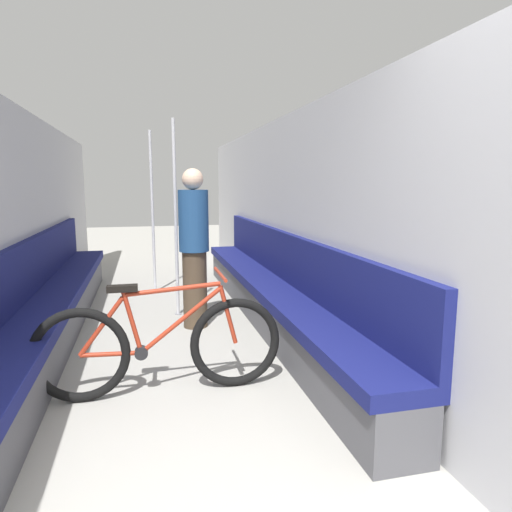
# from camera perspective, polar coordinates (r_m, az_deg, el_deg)

# --- Properties ---
(wall_left) EXTENTS (0.10, 9.58, 2.17)m
(wall_left) POSITION_cam_1_polar(r_m,az_deg,el_deg) (4.53, -28.19, 3.20)
(wall_left) COLOR #B2B2B7
(wall_left) RESTS_ON ground
(wall_right) EXTENTS (0.10, 9.58, 2.17)m
(wall_right) POSITION_cam_1_polar(r_m,az_deg,el_deg) (4.64, 5.38, 4.34)
(wall_right) COLOR #B2B2B7
(wall_right) RESTS_ON ground
(bench_seat_row_left) EXTENTS (0.45, 5.35, 0.96)m
(bench_seat_row_left) POSITION_cam_1_polar(r_m,az_deg,el_deg) (4.76, -24.17, -5.74)
(bench_seat_row_left) COLOR #4C4C51
(bench_seat_row_left) RESTS_ON ground
(bench_seat_row_right) EXTENTS (0.45, 5.35, 0.96)m
(bench_seat_row_right) POSITION_cam_1_polar(r_m,az_deg,el_deg) (4.84, 1.89, -4.69)
(bench_seat_row_right) COLOR #4C4C51
(bench_seat_row_right) RESTS_ON ground
(bicycle) EXTENTS (1.71, 0.46, 0.85)m
(bicycle) POSITION_cam_1_polar(r_m,az_deg,el_deg) (3.29, -11.86, -10.98)
(bicycle) COLOR black
(bicycle) RESTS_ON ground
(grab_pole_near) EXTENTS (0.08, 0.08, 2.15)m
(grab_pole_near) POSITION_cam_1_polar(r_m,az_deg,el_deg) (6.25, -12.80, 5.01)
(grab_pole_near) COLOR gray
(grab_pole_near) RESTS_ON ground
(grab_pole_far) EXTENTS (0.08, 0.08, 2.15)m
(grab_pole_far) POSITION_cam_1_polar(r_m,az_deg,el_deg) (5.08, -10.00, 4.22)
(grab_pole_far) COLOR gray
(grab_pole_far) RESTS_ON ground
(passenger_standing) EXTENTS (0.30, 0.30, 1.61)m
(passenger_standing) POSITION_cam_1_polar(r_m,az_deg,el_deg) (4.63, -7.74, 1.13)
(passenger_standing) COLOR #473828
(passenger_standing) RESTS_ON ground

